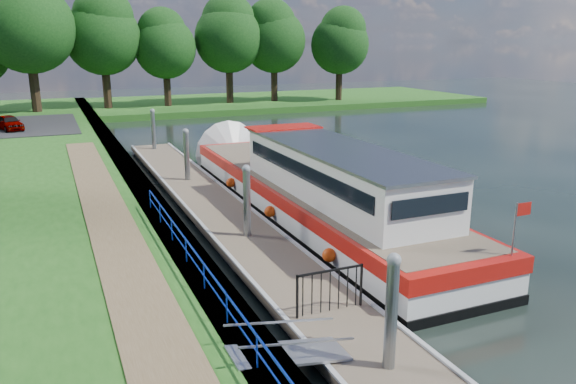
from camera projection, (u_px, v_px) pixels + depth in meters
name	position (u px, v px, depth m)	size (l,w,h in m)	color
ground	(375.00, 371.00, 12.35)	(160.00, 160.00, 0.00)	black
bank_edge	(144.00, 198.00, 24.59)	(1.10, 90.00, 0.78)	#473D2D
far_bank	(221.00, 103.00, 63.00)	(60.00, 18.00, 0.60)	#1E5017
footpath	(120.00, 247.00, 17.57)	(1.60, 40.00, 0.05)	brown
blue_fence	(214.00, 284.00, 13.63)	(0.04, 18.04, 0.72)	#0C2DBF
pontoon	(213.00, 208.00, 23.84)	(2.50, 30.00, 0.56)	brown
mooring_piles	(212.00, 183.00, 23.56)	(0.30, 27.30, 3.55)	gray
gangway	(289.00, 352.00, 11.93)	(2.58, 1.00, 0.92)	#A5A8AD
gate_panel	(330.00, 284.00, 14.00)	(1.85, 0.05, 1.15)	black
barge	(304.00, 187.00, 23.66)	(4.36, 21.15, 4.78)	black
horizon_trees	(90.00, 31.00, 52.89)	(54.38, 10.03, 12.87)	#332316
car_a	(9.00, 123.00, 40.30)	(1.28, 3.19, 1.09)	#999999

